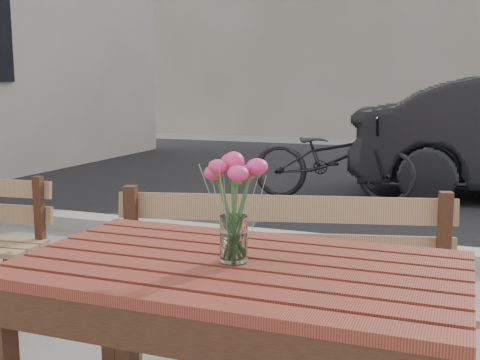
{
  "coord_description": "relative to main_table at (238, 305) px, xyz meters",
  "views": [
    {
      "loc": [
        0.75,
        -1.39,
        1.29
      ],
      "look_at": [
        0.14,
        0.21,
        1.01
      ],
      "focal_mm": 45.0,
      "sensor_mm": 36.0,
      "label": 1
    }
  ],
  "objects": [
    {
      "name": "main_table",
      "position": [
        0.0,
        0.0,
        0.0
      ],
      "size": [
        1.27,
        0.74,
        0.78
      ],
      "rotation": [
        0.0,
        0.0,
        0.0
      ],
      "color": "#572217",
      "rests_on": "ground"
    },
    {
      "name": "main_bench",
      "position": [
        -0.08,
        0.71,
        -0.12
      ],
      "size": [
        1.48,
        0.76,
        0.88
      ],
      "rotation": [
        0.0,
        0.0,
        0.25
      ],
      "color": "#8B6247",
      "rests_on": "ground"
    },
    {
      "name": "street",
      "position": [
        -0.15,
        4.91,
        -0.62
      ],
      "size": [
        30.0,
        8.12,
        0.12
      ],
      "color": "black",
      "rests_on": "ground"
    },
    {
      "name": "main_vase",
      "position": [
        -0.01,
        0.0,
        0.33
      ],
      "size": [
        0.17,
        0.17,
        0.32
      ],
      "color": "white",
      "rests_on": "main_table"
    },
    {
      "name": "bicycle",
      "position": [
        -0.79,
        4.93,
        -0.18
      ],
      "size": [
        1.82,
        0.68,
        0.94
      ],
      "primitive_type": "imported",
      "rotation": [
        0.0,
        0.0,
        1.6
      ],
      "color": "black",
      "rests_on": "ground"
    }
  ]
}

